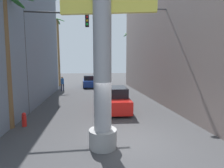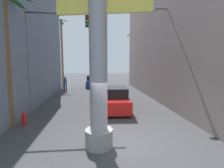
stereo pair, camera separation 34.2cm
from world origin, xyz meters
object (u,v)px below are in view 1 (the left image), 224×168
Objects in this scene: street_lamp at (176,47)px; fire_hydrant at (24,120)px; crossing_sign at (215,91)px; palm_tree_mid_right at (154,48)px; palm_tree_far_right at (133,51)px; palm_tree_far_left at (58,45)px; traffic_light_mast at (47,43)px; car_far at (90,81)px; palm_tree_near_left at (4,43)px; car_lead at (113,99)px; pedestrian_far_left at (62,82)px.

street_lamp reaches higher than fire_hydrant.
crossing_sign is (0.02, -4.35, -2.60)m from street_lamp.
palm_tree_far_right is at bearing 94.39° from palm_tree_mid_right.
street_lamp is 0.76× the size of palm_tree_far_left.
palm_tree_far_left is (-1.76, 14.11, 1.36)m from traffic_light_mast.
palm_tree_far_left is 13.16m from palm_tree_mid_right.
car_far is at bearing -17.63° from palm_tree_far_left.
palm_tree_far_left is 1.30× the size of palm_tree_mid_right.
traffic_light_mast is at bearing 61.59° from palm_tree_near_left.
street_lamp is at bearing 6.16° from traffic_light_mast.
car_lead is at bearing 7.93° from traffic_light_mast.
crossing_sign is at bearing -89.73° from street_lamp.
car_far is 4.67m from pedestrian_far_left.
palm_tree_far_right is 21.20m from palm_tree_near_left.
pedestrian_far_left is 2.33× the size of fire_hydrant.
street_lamp is 2.67× the size of crossing_sign.
traffic_light_mast is 1.32× the size of car_far.
car_lead is at bearing -82.36° from car_far.
street_lamp is 17.02m from palm_tree_far_left.
car_lead and car_far have the same top height.
palm_tree_far_left reaches higher than palm_tree_near_left.
palm_tree_mid_right is (1.01, 7.23, 0.60)m from street_lamp.
street_lamp is 10.99m from fire_hydrant.
car_lead is at bearing 140.01° from crossing_sign.
palm_tree_far_left reaches higher than car_far.
palm_tree_near_left reaches higher than car_lead.
car_far is 0.51× the size of palm_tree_far_left.
palm_tree_far_left is at bearing 129.18° from street_lamp.
street_lamp reaches higher than pedestrian_far_left.
traffic_light_mast is (-8.96, -0.97, 0.05)m from street_lamp.
palm_tree_far_left is 13.12× the size of fire_hydrant.
crossing_sign is 12.06m from palm_tree_mid_right.
car_lead is 0.55× the size of palm_tree_far_left.
traffic_light_mast is 14.29m from palm_tree_far_left.
car_far is at bearing 77.62° from fire_hydrant.
car_lead is 15.64m from palm_tree_far_left.
palm_tree_near_left is at bearing -151.09° from car_lead.
palm_tree_far_left is at bearing 93.64° from fire_hydrant.
palm_tree_near_left is at bearing -171.29° from fire_hydrant.
traffic_light_mast is 2.85m from palm_tree_near_left.
pedestrian_far_left is (-0.56, 9.31, -3.43)m from traffic_light_mast.
street_lamp is at bearing 19.19° from fire_hydrant.
car_far is 0.58× the size of palm_tree_far_right.
street_lamp is 4.26× the size of pedestrian_far_left.
traffic_light_mast reaches higher than car_lead.
traffic_light_mast reaches higher than fire_hydrant.
palm_tree_mid_right is 15.73m from fire_hydrant.
pedestrian_far_left is 11.72m from fire_hydrant.
car_lead is at bearing -175.44° from street_lamp.
palm_tree_mid_right is at bearing 53.04° from car_lead.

